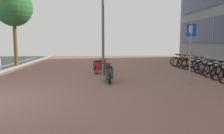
{
  "coord_description": "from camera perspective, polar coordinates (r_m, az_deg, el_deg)",
  "views": [
    {
      "loc": [
        3.19,
        -6.83,
        1.81
      ],
      "look_at": [
        3.63,
        0.61,
        0.94
      ],
      "focal_mm": 36.38,
      "sensor_mm": 36.0,
      "label": 1
    }
  ],
  "objects": [
    {
      "name": "bicycle_rack_07",
      "position": [
        14.94,
        19.52,
        0.67
      ],
      "size": [
        1.39,
        0.48,
        1.01
      ],
      "color": "black",
      "rests_on": "ground"
    },
    {
      "name": "parking_sign",
      "position": [
        9.96,
        19.14,
        4.73
      ],
      "size": [
        0.4,
        0.07,
        2.49
      ],
      "color": "gray",
      "rests_on": "ground"
    },
    {
      "name": "street_tree",
      "position": [
        17.17,
        -23.49,
        13.46
      ],
      "size": [
        2.52,
        2.52,
        5.29
      ],
      "color": "brown",
      "rests_on": "ground"
    },
    {
      "name": "scooter_mid",
      "position": [
        12.71,
        -3.28,
        0.21
      ],
      "size": [
        0.83,
        1.66,
        0.75
      ],
      "color": "black",
      "rests_on": "ground"
    },
    {
      "name": "bicycle_rack_03",
      "position": [
        12.23,
        24.63,
        -0.89
      ],
      "size": [
        1.33,
        0.48,
        0.95
      ],
      "color": "black",
      "rests_on": "ground"
    },
    {
      "name": "bicycle_rack_10",
      "position": [
        16.99,
        16.39,
        1.41
      ],
      "size": [
        1.34,
        0.48,
        0.96
      ],
      "color": "black",
      "rests_on": "ground"
    },
    {
      "name": "bicycle_rack_06",
      "position": [
        14.27,
        20.83,
        0.27
      ],
      "size": [
        1.31,
        0.48,
        0.94
      ],
      "color": "black",
      "rests_on": "ground"
    },
    {
      "name": "ground",
      "position": [
        7.29,
        -17.47,
        -8.24
      ],
      "size": [
        21.0,
        40.0,
        0.13
      ],
      "color": "black"
    },
    {
      "name": "bicycle_rack_04",
      "position": [
        12.91,
        23.33,
        -0.47
      ],
      "size": [
        1.28,
        0.48,
        0.94
      ],
      "color": "black",
      "rests_on": "ground"
    },
    {
      "name": "bicycle_rack_02",
      "position": [
        11.58,
        26.34,
        -1.33
      ],
      "size": [
        1.37,
        0.48,
        0.97
      ],
      "color": "black",
      "rests_on": "ground"
    },
    {
      "name": "scooter_near",
      "position": [
        9.91,
        -0.9,
        -1.58
      ],
      "size": [
        0.52,
        1.8,
        0.8
      ],
      "color": "black",
      "rests_on": "ground"
    },
    {
      "name": "bicycle_rack_09",
      "position": [
        16.28,
        17.12,
        1.15
      ],
      "size": [
        1.28,
        0.48,
        0.94
      ],
      "color": "black",
      "rests_on": "ground"
    },
    {
      "name": "lamp_post",
      "position": [
        12.01,
        -2.3,
        13.54
      ],
      "size": [
        0.2,
        0.52,
        5.86
      ],
      "color": "slate",
      "rests_on": "ground"
    },
    {
      "name": "bicycle_rack_08",
      "position": [
        15.6,
        18.22,
        0.92
      ],
      "size": [
        1.34,
        0.48,
        0.98
      ],
      "color": "black",
      "rests_on": "ground"
    },
    {
      "name": "bicycle_rack_05",
      "position": [
        13.61,
        22.18,
        -0.0
      ],
      "size": [
        1.36,
        0.47,
        1.0
      ],
      "color": "black",
      "rests_on": "ground"
    }
  ]
}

